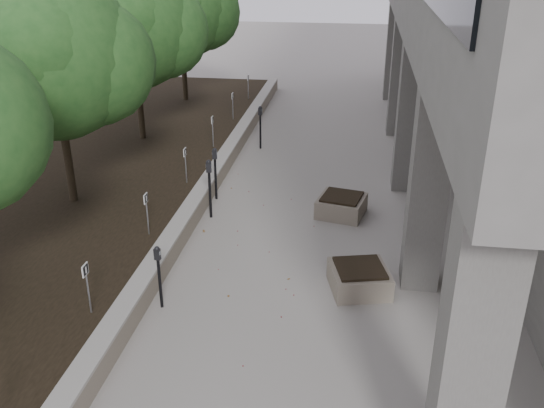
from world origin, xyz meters
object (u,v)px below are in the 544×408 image
Objects in this scene: planter_front at (359,278)px; planter_back at (341,205)px; crabapple_tree_4 at (135,52)px; parking_meter_5 at (260,127)px; parking_meter_3 at (210,189)px; parking_meter_2 at (159,277)px; crabapple_tree_5 at (182,29)px; crabapple_tree_3 at (58,91)px; parking_meter_4 at (215,174)px.

planter_back is at bearing 98.07° from planter_front.
parking_meter_5 is (3.74, 0.67, -2.41)m from crabapple_tree_4.
parking_meter_3 is at bearing 142.74° from planter_front.
planter_back is (3.16, 4.56, -0.39)m from parking_meter_2.
crabapple_tree_5 is 3.61× the size of parking_meter_3.
parking_meter_2 reaches higher than planter_front.
crabapple_tree_3 is 7.22m from planter_back.
planter_front is at bearing -64.33° from parking_meter_5.
parking_meter_4 is 5.45m from planter_front.
parking_meter_3 reaches higher than planter_back.
crabapple_tree_4 is at bearing -90.00° from crabapple_tree_5.
parking_meter_3 reaches higher than parking_meter_5.
crabapple_tree_3 is at bearing -162.24° from parking_meter_4.
crabapple_tree_4 is 4.98× the size of planter_back.
crabapple_tree_3 is 7.98m from planter_front.
parking_meter_3 is (3.38, 0.34, -2.37)m from crabapple_tree_3.
parking_meter_2 is at bearing -75.98° from crabapple_tree_5.
crabapple_tree_3 reaches higher than parking_meter_2.
parking_meter_3 is at bearing -89.96° from parking_meter_4.
crabapple_tree_4 is 4.50m from parking_meter_5.
parking_meter_4 is at bearing -47.46° from crabapple_tree_4.
parking_meter_4 is 4.24m from parking_meter_5.
crabapple_tree_4 reaches higher than planter_back.
parking_meter_2 is 9.27m from parking_meter_5.
crabapple_tree_5 reaches higher than parking_meter_4.
crabapple_tree_3 is at bearing -119.87° from parking_meter_5.
parking_meter_2 is at bearing -94.77° from parking_meter_4.
parking_meter_3 reaches higher than parking_meter_2.
parking_meter_3 is 1.39× the size of planter_front.
parking_meter_2 is at bearing -124.68° from planter_back.
crabapple_tree_5 reaches higher than parking_meter_2.
parking_meter_3 is at bearing -90.34° from parking_meter_5.
crabapple_tree_4 reaches higher than parking_meter_2.
crabapple_tree_4 is 5.01× the size of planter_front.
parking_meter_2 is 1.18× the size of planter_back.
crabapple_tree_3 reaches higher than parking_meter_5.
crabapple_tree_4 is 5.38m from parking_meter_4.
parking_meter_2 is at bearing -46.65° from crabapple_tree_3.
parking_meter_4 is at bearing -69.17° from crabapple_tree_5.
crabapple_tree_5 reaches higher than parking_meter_3.
crabapple_tree_4 is at bearing 120.44° from parking_meter_2.
crabapple_tree_5 is 6.21m from parking_meter_5.
crabapple_tree_3 is 4.30m from parking_meter_4.
planter_back is at bearing 8.41° from crabapple_tree_3.
crabapple_tree_3 is 3.83× the size of parking_meter_4.
crabapple_tree_3 is 4.14m from parking_meter_3.
crabapple_tree_5 is (0.00, 5.00, 0.00)m from crabapple_tree_4.
parking_meter_5 is (0.34, 9.26, 0.07)m from parking_meter_2.
planter_front is at bearing -46.61° from crabapple_tree_4.
parking_meter_4 is 3.37m from planter_back.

